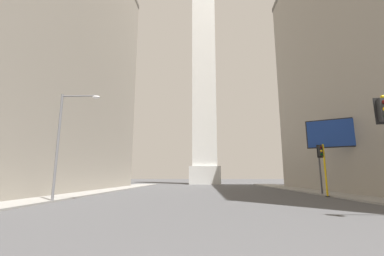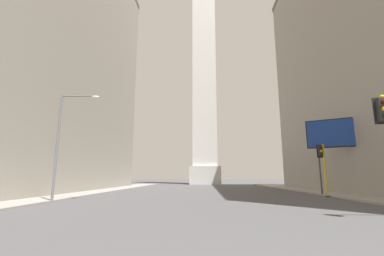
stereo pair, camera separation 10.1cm
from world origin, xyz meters
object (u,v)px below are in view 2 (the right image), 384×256
Objects in this scene: street_lamp at (64,134)px; traffic_light_mid_right at (323,162)px; obelisk at (204,67)px; billboard_sign at (341,134)px.

traffic_light_mid_right is at bearing 15.35° from street_lamp.
obelisk reaches higher than street_lamp.
street_lamp reaches higher than traffic_light_mid_right.
billboard_sign is at bearing -70.62° from obelisk.
obelisk reaches higher than billboard_sign.
obelisk is 50.51m from billboard_sign.
obelisk is 7.72× the size of street_lamp.
street_lamp is at bearing -163.62° from billboard_sign.
street_lamp is 27.09m from billboard_sign.
obelisk is 8.27× the size of billboard_sign.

